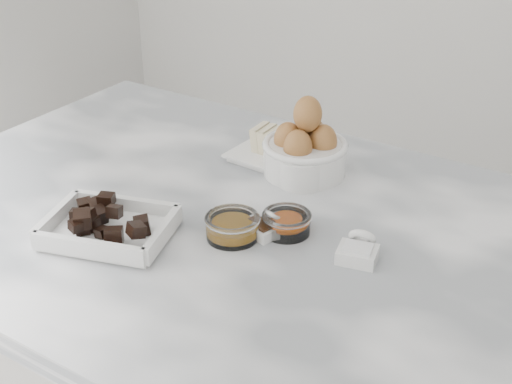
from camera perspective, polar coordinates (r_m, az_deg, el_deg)
marble_slab at (r=1.17m, az=-1.62°, el=-2.92°), size 1.20×0.80×0.04m
chocolate_dish at (r=1.12m, az=-11.72°, el=-2.58°), size 0.23×0.20×0.05m
butter_plate at (r=1.35m, az=1.30°, el=3.59°), size 0.15×0.15×0.06m
sugar_ramekin at (r=1.26m, az=3.68°, el=1.84°), size 0.09×0.09×0.05m
egg_bowl at (r=1.28m, az=3.95°, el=3.47°), size 0.16×0.16×0.15m
honey_bowl at (r=1.10m, az=-1.90°, el=-2.77°), size 0.09×0.09×0.04m
zest_bowl at (r=1.11m, az=2.47°, el=-2.41°), size 0.08×0.08×0.03m
vanilla_spoon at (r=1.11m, az=0.73°, el=-2.83°), size 0.06×0.07×0.04m
salt_spoon at (r=1.06m, az=8.21°, el=-4.60°), size 0.07×0.08×0.04m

